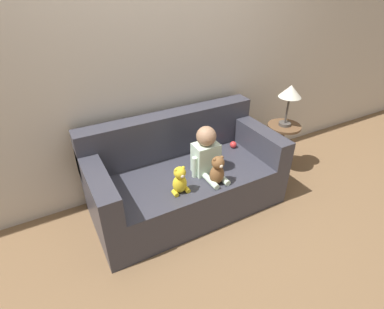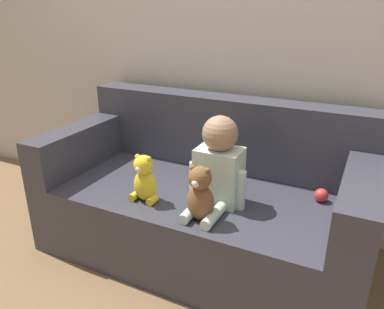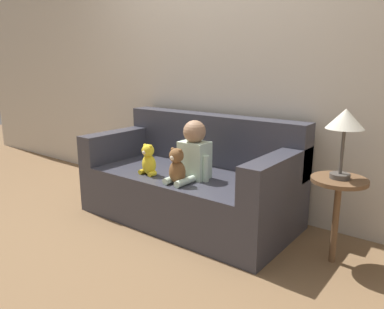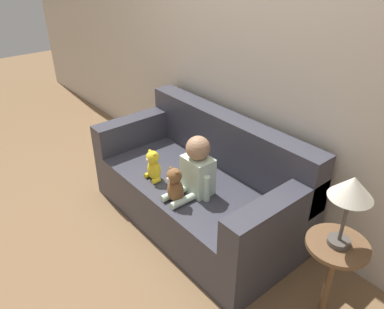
{
  "view_description": "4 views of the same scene",
  "coord_description": "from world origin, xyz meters",
  "px_view_note": "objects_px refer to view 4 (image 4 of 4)",
  "views": [
    {
      "loc": [
        -1.0,
        -1.93,
        1.91
      ],
      "look_at": [
        0.0,
        -0.1,
        0.61
      ],
      "focal_mm": 28.0,
      "sensor_mm": 36.0,
      "label": 1
    },
    {
      "loc": [
        0.75,
        -1.61,
        1.29
      ],
      "look_at": [
        -0.05,
        -0.01,
        0.58
      ],
      "focal_mm": 35.0,
      "sensor_mm": 36.0,
      "label": 2
    },
    {
      "loc": [
        1.76,
        -2.23,
        1.23
      ],
      "look_at": [
        0.03,
        0.01,
        0.54
      ],
      "focal_mm": 35.0,
      "sensor_mm": 36.0,
      "label": 3
    },
    {
      "loc": [
        1.8,
        -1.52,
        1.95
      ],
      "look_at": [
        -0.0,
        -0.03,
        0.61
      ],
      "focal_mm": 35.0,
      "sensor_mm": 36.0,
      "label": 4
    }
  ],
  "objects_px": {
    "couch": "(201,186)",
    "toy_ball": "(267,205)",
    "person_baby": "(196,169)",
    "plush_toy_side": "(153,166)",
    "side_table": "(345,217)",
    "teddy_bear_brown": "(175,185)"
  },
  "relations": [
    {
      "from": "couch",
      "to": "toy_ball",
      "type": "relative_size",
      "value": 25.15
    },
    {
      "from": "person_baby",
      "to": "toy_ball",
      "type": "relative_size",
      "value": 6.46
    },
    {
      "from": "plush_toy_side",
      "to": "toy_ball",
      "type": "height_order",
      "value": "plush_toy_side"
    },
    {
      "from": "person_baby",
      "to": "side_table",
      "type": "bearing_deg",
      "value": 7.46
    },
    {
      "from": "teddy_bear_brown",
      "to": "toy_ball",
      "type": "relative_size",
      "value": 3.9
    },
    {
      "from": "teddy_bear_brown",
      "to": "toy_ball",
      "type": "distance_m",
      "value": 0.63
    },
    {
      "from": "person_baby",
      "to": "teddy_bear_brown",
      "type": "relative_size",
      "value": 1.65
    },
    {
      "from": "person_baby",
      "to": "side_table",
      "type": "xyz_separation_m",
      "value": [
        1.01,
        0.13,
        0.15
      ]
    },
    {
      "from": "person_baby",
      "to": "teddy_bear_brown",
      "type": "height_order",
      "value": "person_baby"
    },
    {
      "from": "toy_ball",
      "to": "couch",
      "type": "bearing_deg",
      "value": -173.36
    },
    {
      "from": "couch",
      "to": "person_baby",
      "type": "bearing_deg",
      "value": -49.45
    },
    {
      "from": "person_baby",
      "to": "toy_ball",
      "type": "distance_m",
      "value": 0.53
    },
    {
      "from": "couch",
      "to": "toy_ball",
      "type": "xyz_separation_m",
      "value": [
        0.59,
        0.07,
        0.13
      ]
    },
    {
      "from": "couch",
      "to": "plush_toy_side",
      "type": "height_order",
      "value": "couch"
    },
    {
      "from": "couch",
      "to": "plush_toy_side",
      "type": "bearing_deg",
      "value": -121.73
    },
    {
      "from": "plush_toy_side",
      "to": "side_table",
      "type": "distance_m",
      "value": 1.38
    },
    {
      "from": "person_baby",
      "to": "couch",
      "type": "bearing_deg",
      "value": 130.55
    },
    {
      "from": "person_baby",
      "to": "teddy_bear_brown",
      "type": "distance_m",
      "value": 0.19
    },
    {
      "from": "person_baby",
      "to": "plush_toy_side",
      "type": "distance_m",
      "value": 0.36
    },
    {
      "from": "teddy_bear_brown",
      "to": "side_table",
      "type": "height_order",
      "value": "side_table"
    },
    {
      "from": "side_table",
      "to": "toy_ball",
      "type": "bearing_deg",
      "value": 170.0
    },
    {
      "from": "side_table",
      "to": "teddy_bear_brown",
      "type": "bearing_deg",
      "value": -162.8
    }
  ]
}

